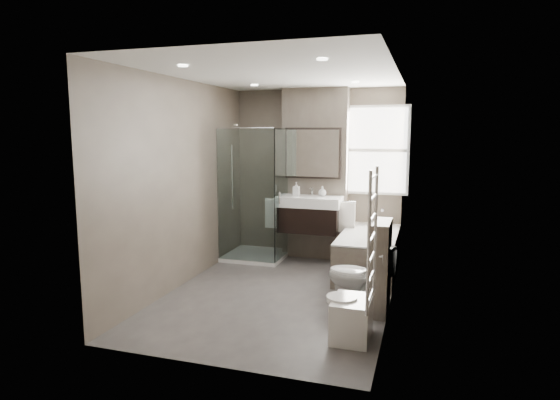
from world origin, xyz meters
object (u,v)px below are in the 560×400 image
at_px(bathtub, 369,251).
at_px(bidet, 351,318).
at_px(toilet, 358,277).
at_px(vanity, 309,214).

distance_m(bathtub, bidet, 2.13).
distance_m(bathtub, toilet, 1.34).
distance_m(vanity, bathtub, 1.07).
bearing_deg(vanity, bidet, -67.51).
xyz_separation_m(vanity, bathtub, (0.92, -0.33, -0.43)).
height_order(vanity, toilet, vanity).
distance_m(vanity, toilet, 1.96).
relative_size(vanity, bathtub, 0.59).
bearing_deg(toilet, bidet, 20.45).
bearing_deg(bathtub, toilet, -88.07).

